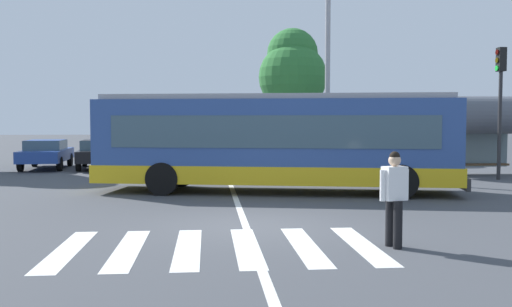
# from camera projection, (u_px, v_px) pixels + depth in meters

# --- Properties ---
(ground_plane) EXTENTS (160.00, 160.00, 0.00)m
(ground_plane) POSITION_uv_depth(u_px,v_px,m) (252.00, 226.00, 12.35)
(ground_plane) COLOR #424449
(city_transit_bus) EXTENTS (11.51, 4.77, 3.06)m
(city_transit_bus) POSITION_uv_depth(u_px,v_px,m) (275.00, 142.00, 18.05)
(city_transit_bus) COLOR black
(city_transit_bus) RESTS_ON ground_plane
(pedestrian_crossing_street) EXTENTS (0.56, 0.40, 1.72)m
(pedestrian_crossing_street) POSITION_uv_depth(u_px,v_px,m) (394.00, 193.00, 10.21)
(pedestrian_crossing_street) COLOR black
(pedestrian_crossing_street) RESTS_ON ground_plane
(parked_car_blue) EXTENTS (2.13, 4.62, 1.35)m
(parked_car_blue) POSITION_uv_depth(u_px,v_px,m) (46.00, 152.00, 26.87)
(parked_car_blue) COLOR black
(parked_car_blue) RESTS_ON ground_plane
(parked_car_black) EXTENTS (2.30, 4.67, 1.35)m
(parked_car_black) POSITION_uv_depth(u_px,v_px,m) (100.00, 152.00, 26.98)
(parked_car_black) COLOR black
(parked_car_black) RESTS_ON ground_plane
(parked_car_red) EXTENTS (2.25, 4.66, 1.35)m
(parked_car_red) POSITION_uv_depth(u_px,v_px,m) (162.00, 152.00, 27.05)
(parked_car_red) COLOR black
(parked_car_red) RESTS_ON ground_plane
(parked_car_white) EXTENTS (2.18, 4.63, 1.35)m
(parked_car_white) POSITION_uv_depth(u_px,v_px,m) (219.00, 151.00, 27.77)
(parked_car_white) COLOR black
(parked_car_white) RESTS_ON ground_plane
(parked_car_silver) EXTENTS (2.20, 4.64, 1.35)m
(parked_car_silver) POSITION_uv_depth(u_px,v_px,m) (272.00, 151.00, 28.10)
(parked_car_silver) COLOR black
(parked_car_silver) RESTS_ON ground_plane
(parked_car_charcoal) EXTENTS (1.97, 4.55, 1.35)m
(parked_car_charcoal) POSITION_uv_depth(u_px,v_px,m) (328.00, 151.00, 27.92)
(parked_car_charcoal) COLOR black
(parked_car_charcoal) RESTS_ON ground_plane
(traffic_light_far_corner) EXTENTS (0.33, 0.32, 5.01)m
(traffic_light_far_corner) POSITION_uv_depth(u_px,v_px,m) (500.00, 92.00, 21.79)
(traffic_light_far_corner) COLOR #28282B
(traffic_light_far_corner) RESTS_ON ground_plane
(bus_stop_shelter) EXTENTS (4.52, 1.54, 3.25)m
(bus_stop_shelter) POSITION_uv_depth(u_px,v_px,m) (467.00, 117.00, 23.49)
(bus_stop_shelter) COLOR #28282B
(bus_stop_shelter) RESTS_ON ground_plane
(twin_arm_street_lamp) EXTENTS (3.84, 0.32, 8.75)m
(twin_arm_street_lamp) POSITION_uv_depth(u_px,v_px,m) (328.00, 41.00, 22.35)
(twin_arm_street_lamp) COLOR #939399
(twin_arm_street_lamp) RESTS_ON ground_plane
(background_tree_right) EXTENTS (3.96, 3.96, 7.62)m
(background_tree_right) POSITION_uv_depth(u_px,v_px,m) (293.00, 71.00, 33.37)
(background_tree_right) COLOR brown
(background_tree_right) RESTS_ON ground_plane
(crosswalk_painted_stripes) EXTENTS (5.69, 3.31, 0.01)m
(crosswalk_painted_stripes) POSITION_uv_depth(u_px,v_px,m) (218.00, 247.00, 10.24)
(crosswalk_painted_stripes) COLOR silver
(crosswalk_painted_stripes) RESTS_ON ground_plane
(lane_center_line) EXTENTS (0.16, 24.00, 0.01)m
(lane_center_line) POSITION_uv_depth(u_px,v_px,m) (240.00, 211.00, 14.33)
(lane_center_line) COLOR silver
(lane_center_line) RESTS_ON ground_plane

